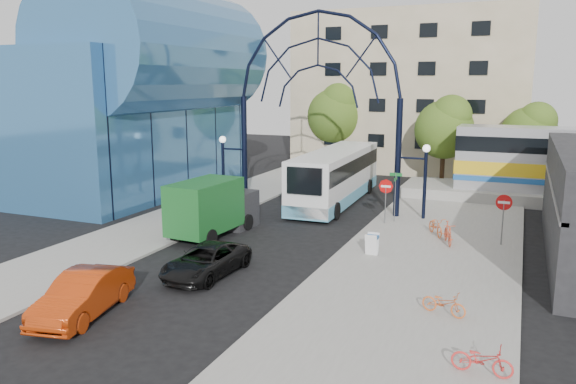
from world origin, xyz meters
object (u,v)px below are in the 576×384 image
at_px(street_name_sign, 395,187).
at_px(bike_far_a, 444,303).
at_px(tree_north_c, 531,131).
at_px(red_sedan, 83,294).
at_px(black_suv, 206,261).
at_px(bike_near_b, 448,233).
at_px(tree_north_b, 337,112).
at_px(bike_far_c, 482,359).
at_px(sandwich_board, 372,241).
at_px(tree_north_a, 446,126).
at_px(do_not_enter_sign, 504,207).
at_px(stop_sign, 386,190).
at_px(green_truck, 214,207).
at_px(gateway_arch, 318,71).
at_px(city_bus, 336,176).
at_px(bike_near_a, 436,226).

distance_m(street_name_sign, bike_far_a, 13.16).
distance_m(tree_north_c, red_sedan, 35.28).
distance_m(black_suv, bike_near_b, 11.96).
xyz_separation_m(tree_north_b, bike_far_c, (14.91, -33.33, -4.72)).
height_order(sandwich_board, black_suv, black_suv).
distance_m(street_name_sign, tree_north_a, 13.59).
xyz_separation_m(do_not_enter_sign, bike_far_c, (0.04, -13.40, -1.43)).
distance_m(stop_sign, bike_far_c, 16.68).
distance_m(do_not_enter_sign, green_truck, 14.43).
distance_m(tree_north_a, green_truck, 21.68).
height_order(do_not_enter_sign, bike_near_b, do_not_enter_sign).
distance_m(green_truck, bike_far_a, 14.02).
height_order(tree_north_c, green_truck, tree_north_c).
relative_size(bike_near_b, bike_far_a, 1.16).
distance_m(gateway_arch, bike_far_a, 18.54).
bearing_deg(gateway_arch, red_sedan, -95.84).
bearing_deg(tree_north_c, street_name_sign, -114.31).
relative_size(bike_far_a, bike_far_c, 0.96).
distance_m(black_suv, bike_far_a, 9.66).
bearing_deg(stop_sign, bike_far_a, -67.92).
bearing_deg(bike_near_b, tree_north_b, 103.99).
bearing_deg(do_not_enter_sign, sandwich_board, -143.32).
relative_size(city_bus, bike_far_c, 7.84).
bearing_deg(bike_far_c, bike_near_b, 14.13).
bearing_deg(tree_north_a, tree_north_b, 158.20).
height_order(tree_north_b, bike_near_a, tree_north_b).
bearing_deg(tree_north_b, do_not_enter_sign, -53.26).
bearing_deg(city_bus, tree_north_c, 41.73).
relative_size(green_truck, bike_far_c, 3.71).
xyz_separation_m(tree_north_a, black_suv, (-6.21, -25.08, -3.97)).
relative_size(tree_north_b, city_bus, 0.63).
bearing_deg(tree_north_b, bike_far_a, -65.63).
relative_size(green_truck, bike_near_a, 3.29).
bearing_deg(stop_sign, street_name_sign, 56.36).
bearing_deg(tree_north_a, tree_north_c, 18.44).
bearing_deg(do_not_enter_sign, tree_north_c, 86.42).
height_order(city_bus, green_truck, city_bus).
relative_size(do_not_enter_sign, tree_north_c, 0.38).
bearing_deg(gateway_arch, bike_far_c, -57.62).
distance_m(sandwich_board, green_truck, 8.63).
distance_m(do_not_enter_sign, street_name_sign, 6.36).
xyz_separation_m(green_truck, black_suv, (2.90, -5.65, -0.86)).
xyz_separation_m(gateway_arch, bike_near_b, (8.58, -4.92, -7.89)).
bearing_deg(bike_near_a, black_suv, -156.83).
bearing_deg(bike_far_c, city_bus, 30.94).
bearing_deg(gateway_arch, green_truck, -111.70).
xyz_separation_m(gateway_arch, city_bus, (0.36, 2.74, -6.74)).
height_order(do_not_enter_sign, red_sedan, do_not_enter_sign).
height_order(sandwich_board, tree_north_b, tree_north_b).
bearing_deg(gateway_arch, do_not_enter_sign, -19.99).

